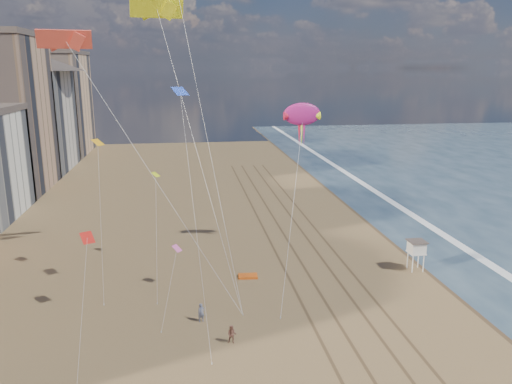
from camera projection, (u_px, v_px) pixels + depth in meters
The scene contains 9 objects.
wet_sand at pixel (402, 226), 73.04m from camera, with size 260.00×260.00×0.00m, color #42301E.
foam at pixel (429, 225), 73.62m from camera, with size 260.00×260.00×0.00m, color white.
tracks at pixel (309, 257), 61.14m from camera, with size 7.68×120.00×0.01m.
lifeguard_stand at pixel (417, 248), 56.63m from camera, with size 1.96×1.96×3.55m.
grounded_kite at pixel (248, 276), 55.30m from camera, with size 2.11×1.34×0.24m, color #E95913.
show_kite at pixel (302, 115), 60.12m from camera, with size 5.24×9.50×24.87m.
kite_flyer_a at pixel (201, 313), 45.44m from camera, with size 0.64×0.42×1.76m, color slate.
kite_flyer_b at pixel (232, 334), 41.86m from camera, with size 0.79×0.62×1.63m, color brown.
small_kites at pixel (137, 171), 48.31m from camera, with size 10.68×13.70×16.89m.
Camera 1 is at (-12.12, -25.87, 22.54)m, focal length 35.00 mm.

